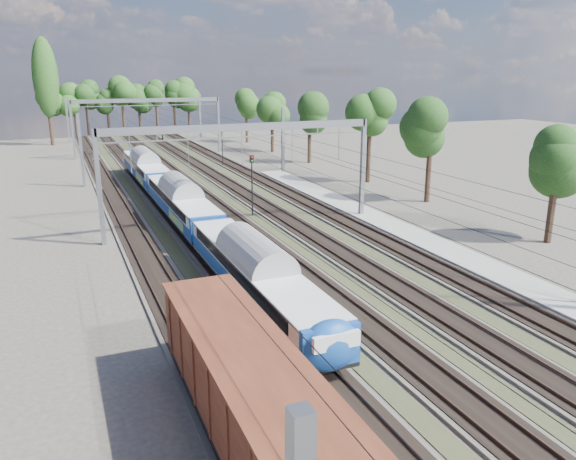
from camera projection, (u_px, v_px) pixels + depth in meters
name	position (u px, v px, depth m)	size (l,w,h in m)	color
ground	(488.00, 424.00, 21.59)	(220.00, 220.00, 0.00)	#47423A
track_bed	(201.00, 194.00, 61.53)	(21.00, 130.00, 0.34)	#47423A
platform	(430.00, 244.00, 43.75)	(3.00, 70.00, 0.30)	gray
catenary	(186.00, 130.00, 66.77)	(25.65, 130.00, 9.00)	gray
tree_belt	(175.00, 97.00, 103.56)	(39.57, 101.01, 12.16)	black
poplar	(45.00, 78.00, 100.04)	(4.40, 4.40, 19.04)	black
emu_train	(182.00, 198.00, 49.03)	(2.81, 59.47, 4.11)	black
freight_boxcar	(252.00, 397.00, 19.15)	(3.13, 15.13, 3.90)	black
worker	(163.00, 138.00, 106.08)	(0.72, 0.47, 1.98)	black
signal_near	(252.00, 178.00, 52.02)	(0.37, 0.34, 5.67)	black
signal_far	(222.00, 142.00, 79.31)	(0.37, 0.34, 5.50)	black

